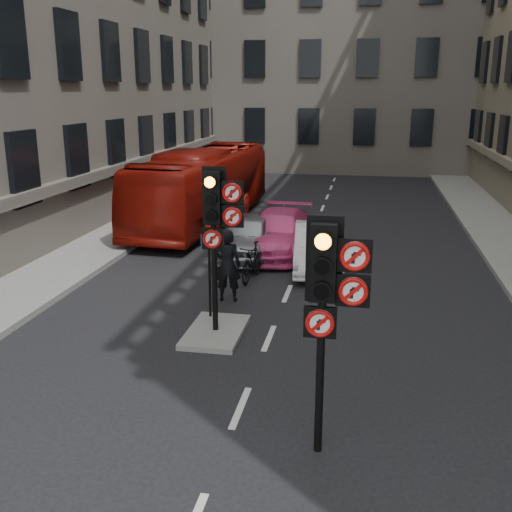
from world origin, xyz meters
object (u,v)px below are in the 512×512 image
(car_silver, at_px, (249,236))
(car_pink, at_px, (278,233))
(motorcyclist, at_px, (227,265))
(info_sign, at_px, (209,264))
(signal_near, at_px, (329,288))
(bus_red, at_px, (203,186))
(signal_far, at_px, (217,215))
(motorcycle, at_px, (253,262))
(car_white, at_px, (318,247))

(car_silver, distance_m, car_pink, 1.05)
(motorcyclist, distance_m, info_sign, 1.55)
(signal_near, bearing_deg, bus_red, 111.72)
(motorcyclist, height_order, info_sign, info_sign)
(signal_near, relative_size, car_silver, 0.89)
(motorcyclist, bearing_deg, signal_far, 91.74)
(signal_near, distance_m, bus_red, 16.21)
(car_silver, height_order, motorcyclist, motorcyclist)
(signal_near, xyz_separation_m, car_silver, (-3.20, 10.41, -1.90))
(info_sign, bearing_deg, signal_near, -65.46)
(signal_far, height_order, motorcyclist, signal_far)
(signal_far, distance_m, motorcycle, 4.59)
(car_silver, bearing_deg, car_white, -20.05)
(car_white, xyz_separation_m, info_sign, (-2.10, -4.77, 0.73))
(signal_near, relative_size, car_white, 0.89)
(signal_far, xyz_separation_m, car_white, (1.70, 5.51, -2.04))
(car_silver, relative_size, info_sign, 2.03)
(signal_near, distance_m, car_silver, 11.06)
(car_white, relative_size, motorcycle, 2.29)
(car_silver, xyz_separation_m, bus_red, (-2.78, 4.61, 0.81))
(bus_red, distance_m, motorcycle, 7.81)
(car_white, height_order, motorcycle, car_white)
(car_silver, bearing_deg, signal_near, -71.51)
(signal_near, height_order, car_pink, signal_near)
(motorcyclist, xyz_separation_m, info_sign, (-0.08, -1.48, 0.45))
(info_sign, bearing_deg, car_silver, 84.23)
(car_silver, height_order, car_pink, car_pink)
(signal_far, bearing_deg, signal_near, -56.98)
(signal_far, distance_m, motorcyclist, 2.85)
(car_white, bearing_deg, info_sign, -119.21)
(car_silver, bearing_deg, car_pink, 38.63)
(signal_near, relative_size, bus_red, 0.33)
(bus_red, xyz_separation_m, info_sign, (2.99, -10.29, -0.10))
(motorcycle, bearing_deg, car_white, 48.33)
(signal_near, bearing_deg, motorcycle, 108.09)
(bus_red, relative_size, info_sign, 5.42)
(car_pink, bearing_deg, car_silver, -139.91)
(signal_near, height_order, motorcycle, signal_near)
(signal_far, relative_size, motorcyclist, 1.90)
(car_pink, relative_size, motorcyclist, 2.50)
(motorcyclist, bearing_deg, car_silver, -92.81)
(signal_near, relative_size, signal_far, 1.00)
(car_pink, distance_m, motorcyclist, 4.87)
(signal_far, relative_size, motorcycle, 2.03)
(signal_near, height_order, motorcyclist, signal_near)
(signal_far, xyz_separation_m, bus_red, (-3.39, 11.03, -1.22))
(car_white, height_order, car_pink, car_pink)
(motorcycle, bearing_deg, car_pink, 93.07)
(info_sign, bearing_deg, car_white, 58.39)
(car_pink, relative_size, motorcycle, 2.67)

